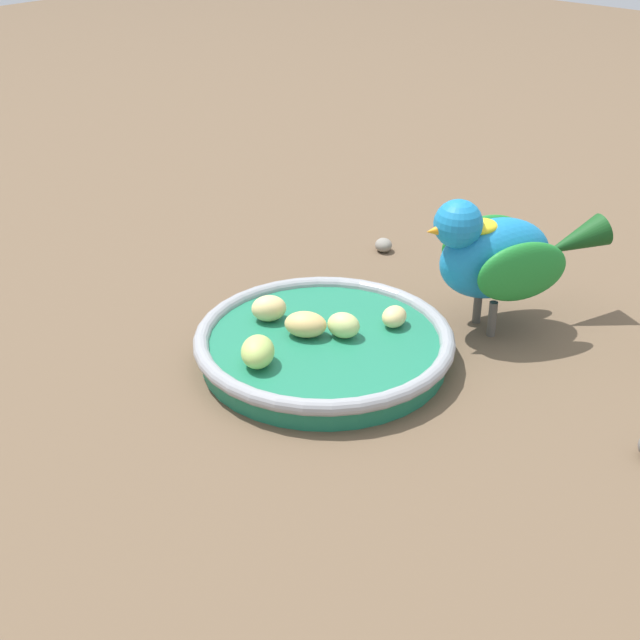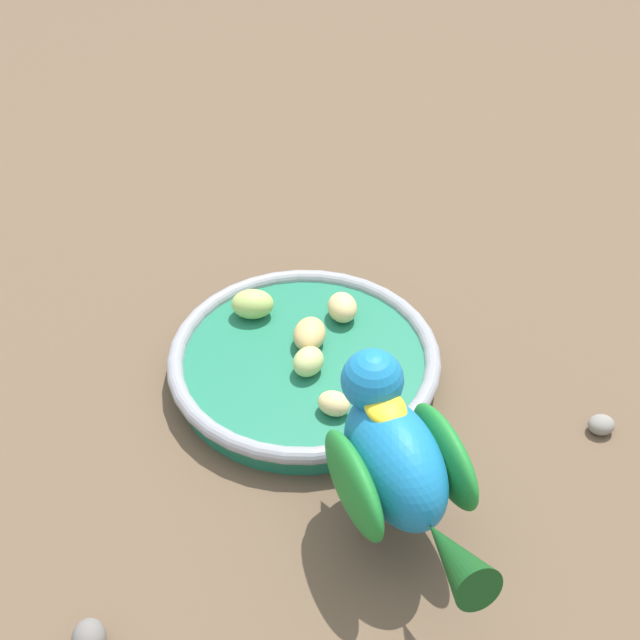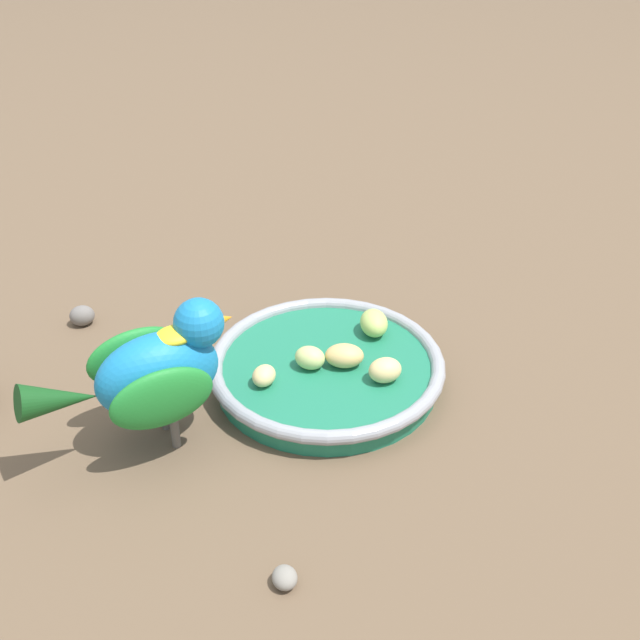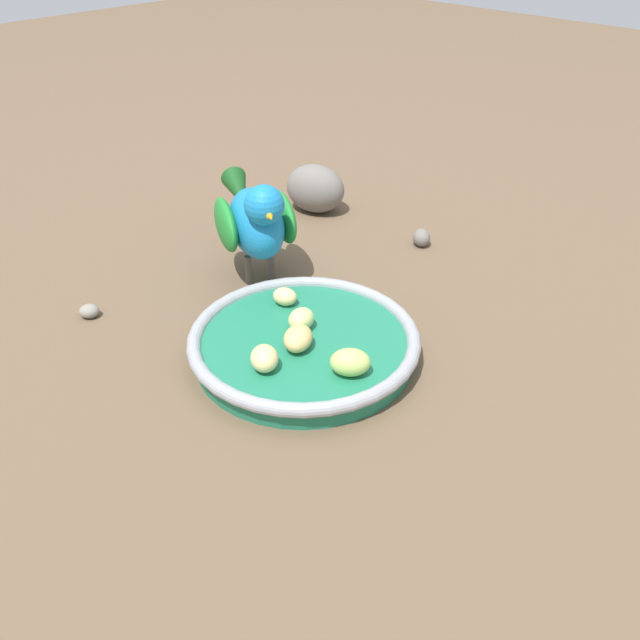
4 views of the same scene
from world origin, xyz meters
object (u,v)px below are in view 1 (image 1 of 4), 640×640
(feeding_bowl, at_px, (324,345))
(apple_piece_0, at_px, (344,325))
(apple_piece_2, at_px, (394,317))
(apple_piece_4, at_px, (269,308))
(pebble_1, at_px, (384,245))
(apple_piece_3, at_px, (306,324))
(parrot, at_px, (499,253))
(apple_piece_1, at_px, (258,352))

(feeding_bowl, height_order, apple_piece_0, apple_piece_0)
(apple_piece_0, bearing_deg, apple_piece_2, -114.90)
(apple_piece_4, height_order, pebble_1, apple_piece_4)
(apple_piece_2, xyz_separation_m, apple_piece_3, (0.05, 0.07, 0.00))
(apple_piece_3, bearing_deg, parrot, -119.90)
(feeding_bowl, xyz_separation_m, apple_piece_2, (-0.03, -0.06, 0.02))
(apple_piece_2, bearing_deg, feeding_bowl, 62.15)
(feeding_bowl, relative_size, parrot, 1.28)
(feeding_bowl, height_order, pebble_1, feeding_bowl)
(apple_piece_1, distance_m, pebble_1, 0.32)
(apple_piece_4, bearing_deg, feeding_bowl, -172.04)
(feeding_bowl, xyz_separation_m, apple_piece_1, (0.01, 0.07, 0.02))
(apple_piece_0, xyz_separation_m, apple_piece_3, (0.03, 0.02, 0.00))
(apple_piece_1, xyz_separation_m, apple_piece_2, (-0.04, -0.14, -0.00))
(apple_piece_2, relative_size, pebble_1, 1.22)
(apple_piece_4, bearing_deg, pebble_1, -77.90)
(apple_piece_2, distance_m, parrot, 0.12)
(apple_piece_0, relative_size, apple_piece_2, 1.12)
(apple_piece_4, bearing_deg, apple_piece_1, 128.38)
(apple_piece_3, distance_m, pebble_1, 0.26)
(apple_piece_2, relative_size, apple_piece_3, 0.70)
(feeding_bowl, height_order, apple_piece_4, apple_piece_4)
(pebble_1, bearing_deg, apple_piece_0, 119.95)
(apple_piece_1, height_order, apple_piece_2, apple_piece_1)
(apple_piece_3, height_order, pebble_1, apple_piece_3)
(apple_piece_1, bearing_deg, apple_piece_2, -108.10)
(apple_piece_3, bearing_deg, apple_piece_2, -125.02)
(apple_piece_0, distance_m, apple_piece_1, 0.09)
(parrot, bearing_deg, pebble_1, -82.55)
(pebble_1, bearing_deg, feeding_bowl, 116.26)
(apple_piece_4, bearing_deg, apple_piece_3, -178.74)
(apple_piece_3, bearing_deg, feeding_bowl, -154.32)
(apple_piece_1, relative_size, apple_piece_2, 1.41)
(feeding_bowl, height_order, parrot, parrot)
(feeding_bowl, bearing_deg, apple_piece_2, -117.85)
(apple_piece_2, bearing_deg, apple_piece_3, 54.98)
(apple_piece_1, bearing_deg, pebble_1, -71.39)
(apple_piece_4, xyz_separation_m, parrot, (-0.14, -0.17, 0.04))
(apple_piece_0, distance_m, pebble_1, 0.25)
(apple_piece_2, xyz_separation_m, apple_piece_4, (0.10, 0.07, 0.00))
(apple_piece_4, xyz_separation_m, pebble_1, (0.05, -0.24, -0.03))
(feeding_bowl, bearing_deg, apple_piece_3, 25.68)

